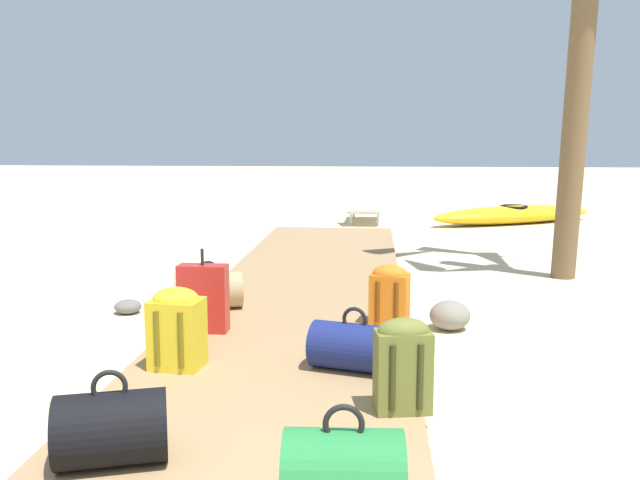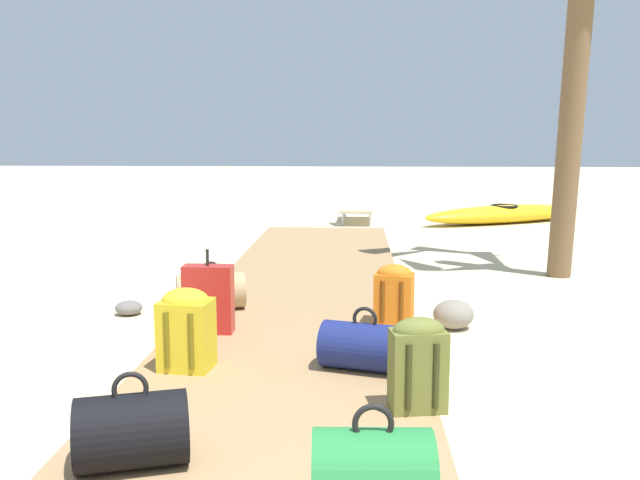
{
  "view_description": "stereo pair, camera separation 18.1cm",
  "coord_description": "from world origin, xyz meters",
  "px_view_note": "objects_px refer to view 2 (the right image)",
  "views": [
    {
      "loc": [
        0.66,
        -1.3,
        1.58
      ],
      "look_at": [
        0.13,
        5.43,
        0.55
      ],
      "focal_mm": 38.55,
      "sensor_mm": 36.0,
      "label": 1
    },
    {
      "loc": [
        0.48,
        -1.32,
        1.58
      ],
      "look_at": [
        0.13,
        5.43,
        0.55
      ],
      "focal_mm": 38.55,
      "sensor_mm": 36.0,
      "label": 2
    }
  ],
  "objects_px": {
    "backpack_orange": "(394,293)",
    "duffel_bag_tan": "(211,291)",
    "duffel_bag_green": "(372,476)",
    "lounge_chair": "(357,205)",
    "backpack_yellow": "(186,327)",
    "kayak": "(504,214)",
    "suitcase_red": "(208,299)",
    "duffel_bag_navy": "(365,346)",
    "backpack_olive": "(418,362)",
    "duffel_bag_black": "(132,430)"
  },
  "relations": [
    {
      "from": "backpack_orange",
      "to": "lounge_chair",
      "type": "xyz_separation_m",
      "value": [
        -0.29,
        7.1,
        -0.01
      ]
    },
    {
      "from": "backpack_yellow",
      "to": "duffel_bag_black",
      "type": "bearing_deg",
      "value": -86.73
    },
    {
      "from": "duffel_bag_black",
      "to": "duffel_bag_navy",
      "type": "height_order",
      "value": "duffel_bag_black"
    },
    {
      "from": "duffel_bag_navy",
      "to": "suitcase_red",
      "type": "xyz_separation_m",
      "value": [
        -1.19,
        0.8,
        0.11
      ]
    },
    {
      "from": "duffel_bag_black",
      "to": "suitcase_red",
      "type": "xyz_separation_m",
      "value": [
        -0.11,
        2.16,
        0.09
      ]
    },
    {
      "from": "duffel_bag_navy",
      "to": "suitcase_red",
      "type": "relative_size",
      "value": 0.95
    },
    {
      "from": "kayak",
      "to": "suitcase_red",
      "type": "bearing_deg",
      "value": -117.0
    },
    {
      "from": "duffel_bag_navy",
      "to": "backpack_orange",
      "type": "distance_m",
      "value": 1.14
    },
    {
      "from": "backpack_orange",
      "to": "suitcase_red",
      "type": "relative_size",
      "value": 0.75
    },
    {
      "from": "backpack_yellow",
      "to": "duffel_bag_tan",
      "type": "xyz_separation_m",
      "value": [
        -0.16,
        1.53,
        -0.12
      ]
    },
    {
      "from": "backpack_olive",
      "to": "suitcase_red",
      "type": "bearing_deg",
      "value": 135.48
    },
    {
      "from": "duffel_bag_black",
      "to": "backpack_yellow",
      "type": "distance_m",
      "value": 1.34
    },
    {
      "from": "duffel_bag_navy",
      "to": "duffel_bag_green",
      "type": "distance_m",
      "value": 1.77
    },
    {
      "from": "backpack_orange",
      "to": "duffel_bag_tan",
      "type": "xyz_separation_m",
      "value": [
        -1.57,
        0.38,
        -0.1
      ]
    },
    {
      "from": "backpack_yellow",
      "to": "kayak",
      "type": "distance_m",
      "value": 9.16
    },
    {
      "from": "suitcase_red",
      "to": "backpack_olive",
      "type": "relative_size",
      "value": 1.23
    },
    {
      "from": "lounge_chair",
      "to": "duffel_bag_navy",
      "type": "bearing_deg",
      "value": -89.71
    },
    {
      "from": "duffel_bag_navy",
      "to": "backpack_yellow",
      "type": "bearing_deg",
      "value": -178.08
    },
    {
      "from": "duffel_bag_tan",
      "to": "duffel_bag_green",
      "type": "distance_m",
      "value": 3.52
    },
    {
      "from": "backpack_orange",
      "to": "kayak",
      "type": "relative_size",
      "value": 0.15
    },
    {
      "from": "backpack_orange",
      "to": "suitcase_red",
      "type": "distance_m",
      "value": 1.47
    },
    {
      "from": "duffel_bag_navy",
      "to": "duffel_bag_green",
      "type": "bearing_deg",
      "value": -89.74
    },
    {
      "from": "suitcase_red",
      "to": "lounge_chair",
      "type": "bearing_deg",
      "value": 81.23
    },
    {
      "from": "backpack_yellow",
      "to": "duffel_bag_tan",
      "type": "distance_m",
      "value": 1.55
    },
    {
      "from": "backpack_yellow",
      "to": "kayak",
      "type": "relative_size",
      "value": 0.16
    },
    {
      "from": "backpack_yellow",
      "to": "duffel_bag_tan",
      "type": "bearing_deg",
      "value": 96.14
    },
    {
      "from": "duffel_bag_black",
      "to": "backpack_yellow",
      "type": "xyz_separation_m",
      "value": [
        -0.08,
        1.33,
        0.11
      ]
    },
    {
      "from": "duffel_bag_green",
      "to": "duffel_bag_black",
      "type": "bearing_deg",
      "value": 159.91
    },
    {
      "from": "lounge_chair",
      "to": "kayak",
      "type": "relative_size",
      "value": 0.46
    },
    {
      "from": "backpack_yellow",
      "to": "duffel_bag_green",
      "type": "bearing_deg",
      "value": -56.1
    },
    {
      "from": "duffel_bag_black",
      "to": "lounge_chair",
      "type": "bearing_deg",
      "value": 83.84
    },
    {
      "from": "suitcase_red",
      "to": "duffel_bag_tan",
      "type": "xyz_separation_m",
      "value": [
        -0.13,
        0.7,
        -0.1
      ]
    },
    {
      "from": "duffel_bag_black",
      "to": "suitcase_red",
      "type": "distance_m",
      "value": 2.17
    },
    {
      "from": "duffel_bag_tan",
      "to": "duffel_bag_black",
      "type": "bearing_deg",
      "value": -85.19
    },
    {
      "from": "duffel_bag_green",
      "to": "lounge_chair",
      "type": "height_order",
      "value": "lounge_chair"
    },
    {
      "from": "suitcase_red",
      "to": "kayak",
      "type": "bearing_deg",
      "value": 63.0
    },
    {
      "from": "duffel_bag_green",
      "to": "backpack_olive",
      "type": "xyz_separation_m",
      "value": [
        0.27,
        1.12,
        0.09
      ]
    },
    {
      "from": "duffel_bag_black",
      "to": "lounge_chair",
      "type": "height_order",
      "value": "lounge_chair"
    },
    {
      "from": "kayak",
      "to": "duffel_bag_black",
      "type": "bearing_deg",
      "value": -111.02
    },
    {
      "from": "kayak",
      "to": "backpack_olive",
      "type": "bearing_deg",
      "value": -104.75
    },
    {
      "from": "suitcase_red",
      "to": "backpack_orange",
      "type": "bearing_deg",
      "value": 12.47
    },
    {
      "from": "suitcase_red",
      "to": "backpack_yellow",
      "type": "relative_size",
      "value": 1.21
    },
    {
      "from": "backpack_orange",
      "to": "suitcase_red",
      "type": "xyz_separation_m",
      "value": [
        -1.43,
        -0.32,
        0.01
      ]
    },
    {
      "from": "suitcase_red",
      "to": "duffel_bag_black",
      "type": "bearing_deg",
      "value": -87.1
    },
    {
      "from": "duffel_bag_black",
      "to": "backpack_orange",
      "type": "distance_m",
      "value": 2.81
    },
    {
      "from": "duffel_bag_green",
      "to": "duffel_bag_tan",
      "type": "bearing_deg",
      "value": 112.13
    },
    {
      "from": "backpack_olive",
      "to": "lounge_chair",
      "type": "height_order",
      "value": "lounge_chair"
    },
    {
      "from": "duffel_bag_black",
      "to": "backpack_olive",
      "type": "height_order",
      "value": "backpack_olive"
    },
    {
      "from": "duffel_bag_navy",
      "to": "kayak",
      "type": "relative_size",
      "value": 0.19
    },
    {
      "from": "duffel_bag_green",
      "to": "backpack_olive",
      "type": "height_order",
      "value": "backpack_olive"
    }
  ]
}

